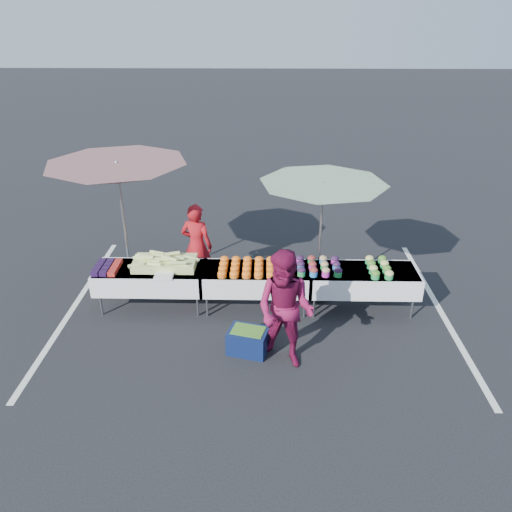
{
  "coord_description": "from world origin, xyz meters",
  "views": [
    {
      "loc": [
        0.16,
        -7.44,
        4.68
      ],
      "look_at": [
        0.0,
        0.0,
        1.0
      ],
      "focal_mm": 35.0,
      "sensor_mm": 36.0,
      "label": 1
    }
  ],
  "objects_px": {
    "vendor": "(197,246)",
    "umbrella_right": "(323,193)",
    "customer": "(285,310)",
    "umbrella_left": "(118,174)",
    "storage_bin": "(248,340)",
    "table_left": "(151,277)",
    "table_right": "(362,279)",
    "table_center": "(256,278)"
  },
  "relations": [
    {
      "from": "table_right",
      "to": "vendor",
      "type": "xyz_separation_m",
      "value": [
        -2.9,
        0.79,
        0.22
      ]
    },
    {
      "from": "umbrella_right",
      "to": "storage_bin",
      "type": "relative_size",
      "value": 3.71
    },
    {
      "from": "umbrella_left",
      "to": "vendor",
      "type": "bearing_deg",
      "value": 9.12
    },
    {
      "from": "table_right",
      "to": "storage_bin",
      "type": "distance_m",
      "value": 2.3
    },
    {
      "from": "table_left",
      "to": "customer",
      "type": "relative_size",
      "value": 1.04
    },
    {
      "from": "table_center",
      "to": "table_right",
      "type": "bearing_deg",
      "value": 0.0
    },
    {
      "from": "table_right",
      "to": "umbrella_right",
      "type": "relative_size",
      "value": 0.75
    },
    {
      "from": "customer",
      "to": "storage_bin",
      "type": "xyz_separation_m",
      "value": [
        -0.53,
        0.24,
        -0.7
      ]
    },
    {
      "from": "table_right",
      "to": "umbrella_left",
      "type": "relative_size",
      "value": 0.72
    },
    {
      "from": "customer",
      "to": "table_center",
      "type": "bearing_deg",
      "value": 131.06
    },
    {
      "from": "table_left",
      "to": "storage_bin",
      "type": "bearing_deg",
      "value": -36.31
    },
    {
      "from": "customer",
      "to": "umbrella_left",
      "type": "distance_m",
      "value": 3.71
    },
    {
      "from": "table_center",
      "to": "customer",
      "type": "distance_m",
      "value": 1.59
    },
    {
      "from": "table_left",
      "to": "storage_bin",
      "type": "relative_size",
      "value": 2.77
    },
    {
      "from": "storage_bin",
      "to": "umbrella_right",
      "type": "bearing_deg",
      "value": 69.05
    },
    {
      "from": "vendor",
      "to": "umbrella_right",
      "type": "relative_size",
      "value": 0.65
    },
    {
      "from": "vendor",
      "to": "customer",
      "type": "distance_m",
      "value": 2.76
    },
    {
      "from": "vendor",
      "to": "umbrella_right",
      "type": "distance_m",
      "value": 2.51
    },
    {
      "from": "table_right",
      "to": "umbrella_right",
      "type": "xyz_separation_m",
      "value": [
        -0.71,
        0.4,
        1.39
      ]
    },
    {
      "from": "table_right",
      "to": "umbrella_left",
      "type": "xyz_separation_m",
      "value": [
        -4.13,
        0.59,
        1.63
      ]
    },
    {
      "from": "table_left",
      "to": "table_center",
      "type": "bearing_deg",
      "value": 0.0
    },
    {
      "from": "storage_bin",
      "to": "customer",
      "type": "bearing_deg",
      "value": -9.95
    },
    {
      "from": "vendor",
      "to": "umbrella_right",
      "type": "height_order",
      "value": "umbrella_right"
    },
    {
      "from": "table_left",
      "to": "umbrella_right",
      "type": "distance_m",
      "value": 3.24
    },
    {
      "from": "table_left",
      "to": "umbrella_left",
      "type": "distance_m",
      "value": 1.81
    },
    {
      "from": "table_center",
      "to": "table_right",
      "type": "distance_m",
      "value": 1.8
    },
    {
      "from": "table_center",
      "to": "table_right",
      "type": "xyz_separation_m",
      "value": [
        1.8,
        0.0,
        0.0
      ]
    },
    {
      "from": "vendor",
      "to": "storage_bin",
      "type": "relative_size",
      "value": 2.4
    },
    {
      "from": "table_center",
      "to": "storage_bin",
      "type": "bearing_deg",
      "value": -94.18
    },
    {
      "from": "table_center",
      "to": "umbrella_left",
      "type": "relative_size",
      "value": 0.72
    },
    {
      "from": "umbrella_left",
      "to": "table_center",
      "type": "bearing_deg",
      "value": -14.21
    },
    {
      "from": "table_center",
      "to": "vendor",
      "type": "relative_size",
      "value": 1.15
    },
    {
      "from": "vendor",
      "to": "storage_bin",
      "type": "distance_m",
      "value": 2.36
    },
    {
      "from": "customer",
      "to": "umbrella_left",
      "type": "height_order",
      "value": "umbrella_left"
    },
    {
      "from": "table_center",
      "to": "customer",
      "type": "relative_size",
      "value": 1.04
    },
    {
      "from": "customer",
      "to": "storage_bin",
      "type": "distance_m",
      "value": 0.91
    },
    {
      "from": "table_left",
      "to": "customer",
      "type": "xyz_separation_m",
      "value": [
        2.24,
        -1.5,
        0.31
      ]
    },
    {
      "from": "umbrella_left",
      "to": "umbrella_right",
      "type": "distance_m",
      "value": 3.44
    },
    {
      "from": "vendor",
      "to": "umbrella_right",
      "type": "xyz_separation_m",
      "value": [
        2.19,
        -0.39,
        1.17
      ]
    },
    {
      "from": "table_center",
      "to": "customer",
      "type": "xyz_separation_m",
      "value": [
        0.44,
        -1.5,
        0.31
      ]
    },
    {
      "from": "table_left",
      "to": "storage_bin",
      "type": "xyz_separation_m",
      "value": [
        1.71,
        -1.26,
        -0.39
      ]
    },
    {
      "from": "table_left",
      "to": "table_center",
      "type": "relative_size",
      "value": 1.0
    }
  ]
}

